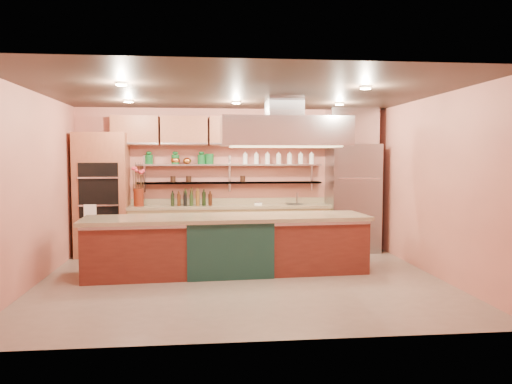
{
  "coord_description": "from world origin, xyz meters",
  "views": [
    {
      "loc": [
        -0.58,
        -7.36,
        1.85
      ],
      "look_at": [
        0.32,
        1.0,
        1.26
      ],
      "focal_mm": 35.0,
      "sensor_mm": 36.0,
      "label": 1
    }
  ],
  "objects": [
    {
      "name": "ceiling_downlights",
      "position": [
        0.0,
        0.2,
        2.77
      ],
      "size": [
        4.0,
        2.8,
        0.02
      ],
      "primitive_type": "cube",
      "color": "#FFE5A5",
      "rests_on": "ceiling"
    },
    {
      "name": "kitchen_scale",
      "position": [
        0.48,
        2.15,
        0.97
      ],
      "size": [
        0.16,
        0.13,
        0.08
      ],
      "primitive_type": "cube",
      "rotation": [
        0.0,
        0.0,
        -0.21
      ],
      "color": "white",
      "rests_on": "back_counter"
    },
    {
      "name": "flower_vase",
      "position": [
        -1.78,
        2.15,
        1.1
      ],
      "size": [
        0.25,
        0.25,
        0.33
      ],
      "primitive_type": "cylinder",
      "rotation": [
        0.0,
        0.0,
        -0.44
      ],
      "color": "#5D1C0E",
      "rests_on": "back_counter"
    },
    {
      "name": "refrigerator",
      "position": [
        2.35,
        2.14,
        1.05
      ],
      "size": [
        0.95,
        0.72,
        2.1
      ],
      "primitive_type": "cube",
      "color": "gray",
      "rests_on": "floor"
    },
    {
      "name": "range_hood",
      "position": [
        0.71,
        0.5,
        2.25
      ],
      "size": [
        2.0,
        1.0,
        0.45
      ],
      "primitive_type": "cube",
      "color": "#B7B9BE",
      "rests_on": "ceiling"
    },
    {
      "name": "copper_kettle",
      "position": [
        -0.87,
        2.37,
        1.78
      ],
      "size": [
        0.2,
        0.2,
        0.13
      ],
      "primitive_type": "ellipsoid",
      "rotation": [
        0.0,
        0.0,
        0.28
      ],
      "color": "#CC6F2F",
      "rests_on": "wall_shelf_upper"
    },
    {
      "name": "wall_back",
      "position": [
        0.0,
        2.5,
        1.4
      ],
      "size": [
        6.0,
        0.04,
        2.8
      ],
      "primitive_type": "cube",
      "color": "#C6715D",
      "rests_on": "floor"
    },
    {
      "name": "wall_shelf_upper",
      "position": [
        -0.05,
        2.37,
        1.7
      ],
      "size": [
        3.6,
        0.26,
        0.03
      ],
      "primitive_type": "cube",
      "color": "#B7B9BE",
      "rests_on": "wall_back"
    },
    {
      "name": "floor",
      "position": [
        0.0,
        0.0,
        -0.01
      ],
      "size": [
        6.0,
        5.0,
        0.02
      ],
      "primitive_type": "cube",
      "color": "gray",
      "rests_on": "ground"
    },
    {
      "name": "wall_front",
      "position": [
        0.0,
        -2.5,
        1.4
      ],
      "size": [
        6.0,
        0.04,
        2.8
      ],
      "primitive_type": "cube",
      "color": "#C6715D",
      "rests_on": "floor"
    },
    {
      "name": "ceiling",
      "position": [
        0.0,
        0.0,
        2.8
      ],
      "size": [
        6.0,
        5.0,
        0.02
      ],
      "primitive_type": "cube",
      "color": "black",
      "rests_on": "wall_back"
    },
    {
      "name": "upper_cabinets",
      "position": [
        0.0,
        2.32,
        2.35
      ],
      "size": [
        4.6,
        0.36,
        0.55
      ],
      "primitive_type": "cube",
      "color": "#9A5338",
      "rests_on": "wall_back"
    },
    {
      "name": "oil_bottle_cluster",
      "position": [
        -0.79,
        2.15,
        1.06
      ],
      "size": [
        0.86,
        0.47,
        0.27
      ],
      "primitive_type": "cube",
      "rotation": [
        0.0,
        0.0,
        -0.3
      ],
      "color": "black",
      "rests_on": "back_counter"
    },
    {
      "name": "back_counter",
      "position": [
        -0.05,
        2.2,
        0.47
      ],
      "size": [
        3.84,
        0.64,
        0.93
      ],
      "primitive_type": "cube",
      "color": "tan",
      "rests_on": "floor"
    },
    {
      "name": "wall_right",
      "position": [
        3.0,
        0.0,
        1.4
      ],
      "size": [
        0.04,
        5.0,
        2.8
      ],
      "primitive_type": "cube",
      "color": "#C6715D",
      "rests_on": "floor"
    },
    {
      "name": "wall_shelf_lower",
      "position": [
        -0.05,
        2.37,
        1.35
      ],
      "size": [
        3.6,
        0.26,
        0.03
      ],
      "primitive_type": "cube",
      "color": "#B7B9BE",
      "rests_on": "wall_back"
    },
    {
      "name": "green_canister",
      "position": [
        -0.45,
        2.37,
        1.81
      ],
      "size": [
        0.17,
        0.17,
        0.2
      ],
      "primitive_type": "cylinder",
      "rotation": [
        0.0,
        0.0,
        -0.05
      ],
      "color": "#104D1E",
      "rests_on": "wall_shelf_upper"
    },
    {
      "name": "oven_stack",
      "position": [
        -2.45,
        2.18,
        1.15
      ],
      "size": [
        0.95,
        0.64,
        2.3
      ],
      "primitive_type": "cube",
      "color": "#9A5338",
      "rests_on": "floor"
    },
    {
      "name": "island",
      "position": [
        -0.19,
        0.5,
        0.46
      ],
      "size": [
        4.43,
        1.19,
        0.92
      ],
      "primitive_type": "cube",
      "rotation": [
        0.0,
        0.0,
        0.06
      ],
      "color": "maroon",
      "rests_on": "floor"
    },
    {
      "name": "wall_left",
      "position": [
        -3.0,
        0.0,
        1.4
      ],
      "size": [
        0.04,
        5.0,
        2.8
      ],
      "primitive_type": "cube",
      "color": "#C6715D",
      "rests_on": "floor"
    },
    {
      "name": "bar_faucet",
      "position": [
        1.26,
        2.25,
        1.04
      ],
      "size": [
        0.04,
        0.04,
        0.22
      ],
      "primitive_type": "cylinder",
      "rotation": [
        0.0,
        0.0,
        -0.42
      ],
      "color": "silver",
      "rests_on": "back_counter"
    }
  ]
}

